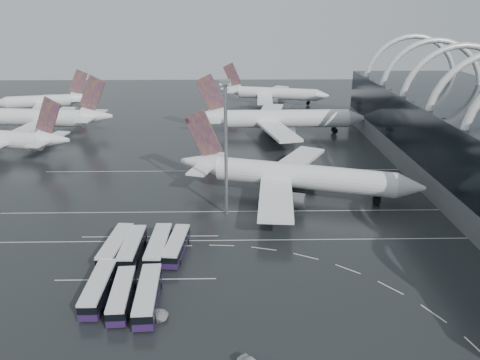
{
  "coord_description": "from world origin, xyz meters",
  "views": [
    {
      "loc": [
        -7.18,
        -86.11,
        45.0
      ],
      "look_at": [
        -5.25,
        13.96,
        7.0
      ],
      "focal_mm": 35.0,
      "sensor_mm": 36.0,
      "label": 1
    }
  ],
  "objects_px": {
    "jet_remote_far": "(46,101)",
    "bus_row_far_c": "(148,295)",
    "jet_remote_mid": "(50,118)",
    "bus_row_near_b": "(132,248)",
    "jet_remote_west": "(8,140)",
    "bus_row_far_a": "(99,288)",
    "airliner_gate_c": "(272,94)",
    "airliner_gate_b": "(277,119)",
    "van_curve_a": "(151,313)",
    "gse_cart_belly_d": "(381,190)",
    "airliner_main": "(291,176)",
    "gse_cart_belly_b": "(334,179)",
    "bus_row_far_b": "(122,295)",
    "gse_cart_belly_c": "(280,193)",
    "floodlight_mast": "(226,133)",
    "bus_row_near_d": "(177,246)",
    "bus_row_near_a": "(116,247)",
    "bus_row_near_c": "(159,247)"
  },
  "relations": [
    {
      "from": "gse_cart_belly_c",
      "to": "bus_row_near_a",
      "type": "bearing_deg",
      "value": -139.31
    },
    {
      "from": "gse_cart_belly_c",
      "to": "bus_row_near_d",
      "type": "bearing_deg",
      "value": -128.3
    },
    {
      "from": "airliner_main",
      "to": "bus_row_near_b",
      "type": "relative_size",
      "value": 4.4
    },
    {
      "from": "airliner_main",
      "to": "bus_row_near_d",
      "type": "relative_size",
      "value": 4.56
    },
    {
      "from": "bus_row_near_c",
      "to": "bus_row_far_a",
      "type": "xyz_separation_m",
      "value": [
        -7.79,
        -13.38,
        -0.08
      ]
    },
    {
      "from": "airliner_gate_c",
      "to": "bus_row_near_b",
      "type": "distance_m",
      "value": 148.4
    },
    {
      "from": "jet_remote_far",
      "to": "gse_cart_belly_d",
      "type": "height_order",
      "value": "jet_remote_far"
    },
    {
      "from": "airliner_main",
      "to": "gse_cart_belly_b",
      "type": "relative_size",
      "value": 27.47
    },
    {
      "from": "airliner_gate_b",
      "to": "gse_cart_belly_b",
      "type": "xyz_separation_m",
      "value": [
        10.97,
        -48.63,
        -4.91
      ]
    },
    {
      "from": "bus_row_far_c",
      "to": "floodlight_mast",
      "type": "distance_m",
      "value": 40.05
    },
    {
      "from": "jet_remote_far",
      "to": "bus_row_near_a",
      "type": "xyz_separation_m",
      "value": [
        59.08,
        -126.56,
        -2.79
      ]
    },
    {
      "from": "airliner_main",
      "to": "gse_cart_belly_b",
      "type": "distance_m",
      "value": 16.68
    },
    {
      "from": "floodlight_mast",
      "to": "bus_row_near_c",
      "type": "bearing_deg",
      "value": -124.47
    },
    {
      "from": "jet_remote_mid",
      "to": "bus_row_near_b",
      "type": "xyz_separation_m",
      "value": [
        47.56,
        -91.35,
        -3.71
      ]
    },
    {
      "from": "jet_remote_mid",
      "to": "bus_row_near_b",
      "type": "relative_size",
      "value": 3.66
    },
    {
      "from": "jet_remote_far",
      "to": "bus_row_far_c",
      "type": "bearing_deg",
      "value": 102.44
    },
    {
      "from": "airliner_gate_c",
      "to": "gse_cart_belly_d",
      "type": "distance_m",
      "value": 113.89
    },
    {
      "from": "airliner_gate_b",
      "to": "bus_row_near_b",
      "type": "distance_m",
      "value": 94.69
    },
    {
      "from": "airliner_main",
      "to": "bus_row_far_a",
      "type": "height_order",
      "value": "airliner_main"
    },
    {
      "from": "gse_cart_belly_b",
      "to": "jet_remote_mid",
      "type": "bearing_deg",
      "value": 150.92
    },
    {
      "from": "airliner_gate_b",
      "to": "bus_row_near_d",
      "type": "relative_size",
      "value": 4.85
    },
    {
      "from": "jet_remote_mid",
      "to": "bus_row_far_b",
      "type": "bearing_deg",
      "value": 121.24
    },
    {
      "from": "airliner_gate_b",
      "to": "gse_cart_belly_c",
      "type": "height_order",
      "value": "airliner_gate_b"
    },
    {
      "from": "airliner_gate_c",
      "to": "jet_remote_mid",
      "type": "xyz_separation_m",
      "value": [
        -85.72,
        -52.03,
        0.88
      ]
    },
    {
      "from": "bus_row_near_c",
      "to": "gse_cart_belly_c",
      "type": "bearing_deg",
      "value": -39.83
    },
    {
      "from": "gse_cart_belly_c",
      "to": "gse_cart_belly_d",
      "type": "xyz_separation_m",
      "value": [
        25.66,
        1.41,
        0.12
      ]
    },
    {
      "from": "jet_remote_mid",
      "to": "bus_row_far_a",
      "type": "bearing_deg",
      "value": 119.73
    },
    {
      "from": "gse_cart_belly_c",
      "to": "jet_remote_far",
      "type": "bearing_deg",
      "value": 133.79
    },
    {
      "from": "jet_remote_far",
      "to": "bus_row_far_c",
      "type": "distance_m",
      "value": 157.63
    },
    {
      "from": "jet_remote_west",
      "to": "bus_row_near_d",
      "type": "bearing_deg",
      "value": 145.62
    },
    {
      "from": "bus_row_near_b",
      "to": "van_curve_a",
      "type": "xyz_separation_m",
      "value": [
        6.43,
        -18.57,
        -1.09
      ]
    },
    {
      "from": "bus_row_near_d",
      "to": "bus_row_near_b",
      "type": "bearing_deg",
      "value": 101.67
    },
    {
      "from": "bus_row_near_b",
      "to": "van_curve_a",
      "type": "height_order",
      "value": "bus_row_near_b"
    },
    {
      "from": "jet_remote_west",
      "to": "jet_remote_mid",
      "type": "bearing_deg",
      "value": -84.86
    },
    {
      "from": "jet_remote_far",
      "to": "floodlight_mast",
      "type": "xyz_separation_m",
      "value": [
        79.84,
        -108.24,
        14.33
      ]
    },
    {
      "from": "jet_remote_west",
      "to": "bus_row_far_a",
      "type": "xyz_separation_m",
      "value": [
        48.22,
        -77.67,
        -3.11
      ]
    },
    {
      "from": "jet_remote_mid",
      "to": "bus_row_near_b",
      "type": "distance_m",
      "value": 103.06
    },
    {
      "from": "bus_row_near_a",
      "to": "bus_row_near_b",
      "type": "height_order",
      "value": "bus_row_near_a"
    },
    {
      "from": "van_curve_a",
      "to": "gse_cart_belly_d",
      "type": "relative_size",
      "value": 2.21
    },
    {
      "from": "bus_row_far_c",
      "to": "floodlight_mast",
      "type": "relative_size",
      "value": 0.46
    },
    {
      "from": "bus_row_near_b",
      "to": "gse_cart_belly_d",
      "type": "distance_m",
      "value": 64.62
    },
    {
      "from": "airliner_gate_c",
      "to": "bus_row_near_c",
      "type": "distance_m",
      "value": 147.05
    },
    {
      "from": "jet_remote_far",
      "to": "van_curve_a",
      "type": "height_order",
      "value": "jet_remote_far"
    },
    {
      "from": "airliner_gate_c",
      "to": "bus_row_far_c",
      "type": "height_order",
      "value": "airliner_gate_c"
    },
    {
      "from": "bus_row_near_b",
      "to": "bus_row_far_c",
      "type": "distance_m",
      "value": 16.38
    },
    {
      "from": "gse_cart_belly_b",
      "to": "gse_cart_belly_c",
      "type": "relative_size",
      "value": 1.13
    },
    {
      "from": "airliner_gate_c",
      "to": "gse_cart_belly_b",
      "type": "distance_m",
      "value": 104.64
    },
    {
      "from": "bus_row_far_c",
      "to": "airliner_gate_c",
      "type": "bearing_deg",
      "value": -14.28
    },
    {
      "from": "gse_cart_belly_d",
      "to": "van_curve_a",
      "type": "bearing_deg",
      "value": -135.33
    },
    {
      "from": "bus_row_near_d",
      "to": "gse_cart_belly_c",
      "type": "relative_size",
      "value": 6.81
    }
  ]
}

